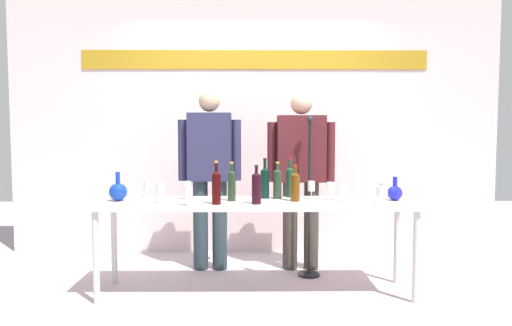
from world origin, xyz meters
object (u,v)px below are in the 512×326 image
(wine_bottle_1, at_px, (290,180))
(wine_bottle_3, at_px, (277,183))
(wine_glass_left_0, at_px, (161,189))
(decanter_blue_right, at_px, (395,192))
(wine_bottle_2, at_px, (257,187))
(wine_glass_left_2, at_px, (147,185))
(presenter_right, at_px, (301,168))
(wine_glass_right_2, at_px, (311,186))
(display_table, at_px, (256,208))
(wine_bottle_0, at_px, (216,186))
(wine_glass_left_1, at_px, (188,193))
(wine_glass_right_0, at_px, (342,190))
(wine_glass_right_1, at_px, (384,189))
(microphone_stand, at_px, (309,224))
(wine_bottle_6, at_px, (295,186))
(wine_bottle_5, at_px, (232,184))
(wine_bottle_4, at_px, (265,182))
(decanter_blue_left, at_px, (118,191))
(wine_glass_left_3, at_px, (187,186))
(wine_glass_right_3, at_px, (330,187))
(wine_glass_right_4, at_px, (381,192))
(presenter_left, at_px, (210,168))

(wine_bottle_1, relative_size, wine_bottle_3, 1.10)
(wine_glass_left_0, bearing_deg, decanter_blue_right, 4.87)
(wine_bottle_2, xyz_separation_m, wine_glass_left_2, (-0.92, 0.35, -0.03))
(presenter_right, distance_m, wine_glass_right_2, 0.57)
(display_table, relative_size, wine_bottle_0, 7.61)
(wine_glass_left_0, relative_size, wine_glass_left_1, 1.17)
(decanter_blue_right, xyz_separation_m, wine_glass_left_1, (-1.65, -0.24, 0.03))
(wine_bottle_2, relative_size, wine_glass_right_0, 2.39)
(display_table, distance_m, wine_bottle_1, 0.42)
(wine_glass_right_1, height_order, microphone_stand, microphone_stand)
(wine_bottle_6, distance_m, wine_glass_right_2, 0.20)
(presenter_right, bearing_deg, wine_glass_right_1, -56.32)
(wine_bottle_5, bearing_deg, wine_glass_left_2, 165.29)
(decanter_blue_right, height_order, wine_bottle_3, wine_bottle_3)
(display_table, xyz_separation_m, wine_bottle_0, (-0.31, -0.17, 0.20))
(wine_bottle_1, xyz_separation_m, wine_bottle_4, (-0.22, -0.07, -0.00))
(wine_glass_right_0, height_order, wine_glass_right_1, wine_glass_right_1)
(decanter_blue_left, bearing_deg, wine_glass_left_3, 8.78)
(wine_bottle_1, xyz_separation_m, wine_glass_right_1, (0.70, -0.39, -0.02))
(decanter_blue_right, bearing_deg, wine_glass_left_3, 177.17)
(wine_glass_right_0, height_order, wine_glass_right_3, wine_glass_right_3)
(display_table, bearing_deg, wine_glass_right_4, -13.95)
(decanter_blue_right, bearing_deg, wine_glass_left_2, 174.96)
(wine_glass_right_1, xyz_separation_m, wine_glass_right_2, (-0.53, 0.27, -0.01))
(microphone_stand, bearing_deg, wine_bottle_3, -134.29)
(wine_glass_left_3, relative_size, wine_glass_right_1, 0.91)
(wine_bottle_5, xyz_separation_m, wine_glass_left_2, (-0.72, 0.19, -0.03))
(wine_glass_right_0, distance_m, wine_glass_right_3, 0.10)
(wine_glass_right_4, bearing_deg, wine_glass_right_3, 139.52)
(wine_bottle_1, distance_m, microphone_stand, 0.51)
(wine_bottle_0, bearing_deg, wine_glass_right_1, 0.54)
(wine_glass_left_1, xyz_separation_m, wine_glass_left_2, (-0.40, 0.42, 0.01))
(wine_glass_right_1, bearing_deg, wine_bottle_0, -179.46)
(wine_bottle_2, bearing_deg, microphone_stand, 51.50)
(wine_glass_right_2, bearing_deg, wine_glass_left_3, -179.13)
(wine_bottle_1, xyz_separation_m, wine_bottle_5, (-0.49, -0.22, -0.01))
(wine_glass_left_2, bearing_deg, wine_bottle_1, 1.52)
(wine_glass_right_4, bearing_deg, wine_glass_left_0, 176.91)
(presenter_left, xyz_separation_m, wine_glass_left_3, (-0.14, -0.58, -0.10))
(microphone_stand, bearing_deg, wine_glass_right_1, -50.39)
(wine_glass_left_0, bearing_deg, wine_bottle_3, 16.95)
(wine_bottle_3, distance_m, wine_glass_left_0, 0.96)
(wine_glass_left_2, relative_size, microphone_stand, 0.11)
(display_table, bearing_deg, wine_bottle_3, 37.39)
(wine_glass_left_2, bearing_deg, wine_glass_right_2, -3.36)
(presenter_left, distance_m, wine_bottle_0, 0.86)
(wine_bottle_6, height_order, wine_glass_right_4, wine_bottle_6)
(decanter_blue_right, xyz_separation_m, wine_glass_right_1, (-0.14, -0.17, 0.05))
(wine_bottle_5, xyz_separation_m, wine_glass_left_1, (-0.32, -0.23, -0.04))
(decanter_blue_right, bearing_deg, wine_bottle_6, -177.70)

